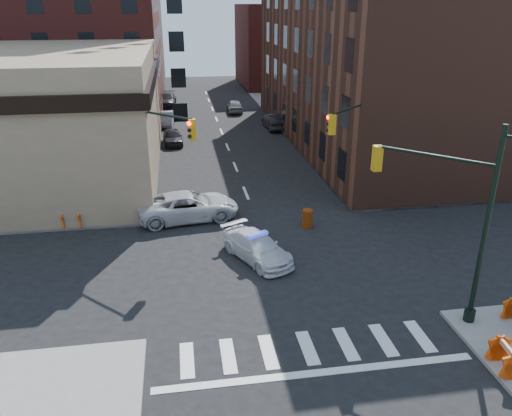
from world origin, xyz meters
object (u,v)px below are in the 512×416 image
object	(u,v)px
pedestrian_a	(104,192)
pedestrian_b	(101,207)
barricade_nw_a	(138,213)
barrel_bank	(163,207)
parked_car_wnear	(173,137)
parked_car_enear	(274,121)
police_car	(257,247)
pickup	(188,206)
barrel_road	(308,219)
parked_car_wfar	(166,119)

from	to	relation	value
pedestrian_a	pedestrian_b	world-z (taller)	pedestrian_b
pedestrian_a	barricade_nw_a	bearing A→B (deg)	-7.83
pedestrian_b	barrel_bank	world-z (taller)	pedestrian_b
pedestrian_a	pedestrian_b	size ratio (longest dim) A/B	0.91
parked_car_wnear	barricade_nw_a	xyz separation A→B (m)	(-2.07, -17.83, -0.05)
barrel_bank	barricade_nw_a	distance (m)	1.88
parked_car_enear	pedestrian_a	world-z (taller)	pedestrian_a
parked_car_wnear	pedestrian_a	world-z (taller)	pedestrian_a
police_car	pedestrian_b	size ratio (longest dim) A/B	2.30
pickup	barricade_nw_a	size ratio (longest dim) A/B	4.54
pedestrian_a	pedestrian_b	xyz separation A→B (m)	(0.20, -2.86, 0.09)
police_car	barrel_road	size ratio (longest dim) A/B	4.27
barrel_road	barricade_nw_a	distance (m)	9.90
police_car	pickup	distance (m)	6.54
pedestrian_a	barricade_nw_a	size ratio (longest dim) A/B	1.37
pickup	barrel_road	size ratio (longest dim) A/B	5.59
police_car	parked_car_wnear	distance (m)	23.70
pickup	pedestrian_a	world-z (taller)	pedestrian_a
parked_car_enear	pedestrian_a	bearing A→B (deg)	50.09
parked_car_wfar	pedestrian_b	distance (m)	25.86
barrel_bank	barricade_nw_a	bearing A→B (deg)	-140.14
parked_car_wfar	parked_car_enear	world-z (taller)	parked_car_enear
police_car	parked_car_enear	xyz separation A→B (m)	(6.26, 27.90, 0.13)
pickup	parked_car_enear	xyz separation A→B (m)	(9.50, 22.23, -0.04)
parked_car_enear	pedestrian_a	size ratio (longest dim) A/B	2.66
pedestrian_b	barrel_road	xyz separation A→B (m)	(11.71, -2.12, -0.61)
pickup	parked_car_wnear	world-z (taller)	pickup
police_car	parked_car_wnear	world-z (taller)	parked_car_wnear
parked_car_enear	barrel_bank	xyz separation A→B (m)	(-11.00, -21.19, -0.33)
police_car	barrel_bank	bearing A→B (deg)	99.47
parked_car_wfar	pedestrian_a	xyz separation A→B (m)	(-3.67, -22.77, 0.34)
pedestrian_a	barrel_road	size ratio (longest dim) A/B	1.68
parked_car_wnear	parked_car_enear	size ratio (longest dim) A/B	0.85
pedestrian_b	barrel_road	distance (m)	11.91
parked_car_enear	barrel_bank	distance (m)	23.88
parked_car_wfar	parked_car_enear	size ratio (longest dim) A/B	0.90
pedestrian_b	barrel_road	size ratio (longest dim) A/B	1.86
barrel_road	police_car	bearing A→B (deg)	-135.72
pedestrian_b	barricade_nw_a	distance (m)	2.09
pickup	pedestrian_a	xyz separation A→B (m)	(-5.17, 2.71, 0.22)
parked_car_enear	pedestrian_a	distance (m)	24.42
barrel_road	parked_car_wfar	bearing A→B (deg)	106.54
barricade_nw_a	barrel_bank	bearing A→B (deg)	48.42
police_car	parked_car_wfar	world-z (taller)	parked_car_wfar
pedestrian_a	barrel_bank	bearing A→B (deg)	19.87
parked_car_wnear	barricade_nw_a	bearing A→B (deg)	-100.80
pickup	pedestrian_a	bearing A→B (deg)	54.62
parked_car_enear	pickup	bearing A→B (deg)	63.88
pickup	barrel_bank	bearing A→B (deg)	47.55
pickup	pedestrian_a	distance (m)	5.84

